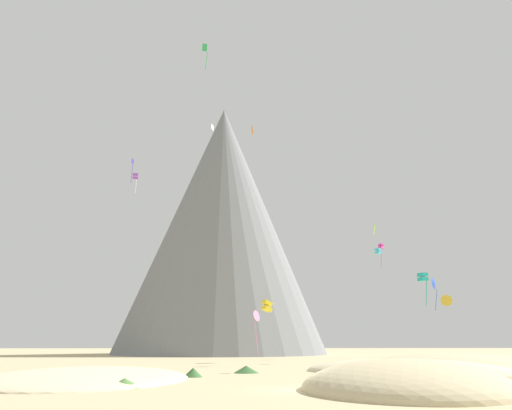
# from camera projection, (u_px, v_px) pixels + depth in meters

# --- Properties ---
(ground_plane) EXTENTS (400.00, 400.00, 0.00)m
(ground_plane) POSITION_uv_depth(u_px,v_px,m) (297.00, 390.00, 32.15)
(ground_plane) COLOR #C6B284
(dune_foreground_left) EXTENTS (17.47, 24.58, 1.72)m
(dune_foreground_left) POSITION_uv_depth(u_px,v_px,m) (84.00, 379.00, 40.99)
(dune_foreground_left) COLOR beige
(dune_foreground_left) RESTS_ON ground_plane
(dune_foreground_right) EXTENTS (28.58, 28.10, 3.46)m
(dune_foreground_right) POSITION_uv_depth(u_px,v_px,m) (453.00, 370.00, 55.14)
(dune_foreground_right) COLOR #CCBA8E
(dune_foreground_right) RESTS_ON ground_plane
(dune_midground) EXTENTS (14.26, 17.09, 3.85)m
(dune_midground) POSITION_uv_depth(u_px,v_px,m) (406.00, 391.00, 31.32)
(dune_midground) COLOR #CCBA8E
(dune_midground) RESTS_ON ground_plane
(dune_back_low) EXTENTS (24.58, 23.18, 2.64)m
(dune_back_low) POSITION_uv_depth(u_px,v_px,m) (408.00, 373.00, 49.02)
(dune_back_low) COLOR beige
(dune_back_low) RESTS_ON ground_plane
(bush_mid_center) EXTENTS (2.22, 2.22, 0.79)m
(bush_mid_center) POSITION_uv_depth(u_px,v_px,m) (193.00, 372.00, 43.62)
(bush_mid_center) COLOR #386633
(bush_mid_center) RESTS_ON ground_plane
(bush_near_right) EXTENTS (2.89, 2.89, 0.74)m
(bush_near_right) POSITION_uv_depth(u_px,v_px,m) (48.00, 375.00, 40.67)
(bush_near_right) COLOR #668C4C
(bush_near_right) RESTS_ON ground_plane
(bush_far_right) EXTENTS (3.40, 3.40, 0.63)m
(bush_far_right) POSITION_uv_depth(u_px,v_px,m) (125.00, 383.00, 33.43)
(bush_far_right) COLOR #568442
(bush_far_right) RESTS_ON ground_plane
(bush_scatter_east) EXTENTS (3.31, 3.31, 0.70)m
(bush_scatter_east) POSITION_uv_depth(u_px,v_px,m) (246.00, 369.00, 49.20)
(bush_scatter_east) COLOR #386633
(bush_scatter_east) RESTS_ON ground_plane
(rock_massif) EXTENTS (70.41, 70.41, 63.64)m
(rock_massif) POSITION_uv_depth(u_px,v_px,m) (223.00, 243.00, 127.33)
(rock_massif) COLOR slate
(rock_massif) RESTS_ON ground_plane
(kite_blue_low) EXTENTS (1.36, 1.57, 5.10)m
(kite_blue_low) POSITION_uv_depth(u_px,v_px,m) (434.00, 284.00, 80.48)
(kite_blue_low) COLOR blue
(kite_green_high) EXTENTS (0.74, 0.46, 3.68)m
(kite_green_high) POSITION_uv_depth(u_px,v_px,m) (205.00, 51.00, 63.69)
(kite_green_high) COLOR green
(kite_white_high) EXTENTS (0.41, 1.07, 0.97)m
(kite_white_high) POSITION_uv_depth(u_px,v_px,m) (212.00, 127.00, 84.50)
(kite_white_high) COLOR white
(kite_lime_mid) EXTENTS (0.47, 0.76, 1.02)m
(kite_lime_mid) POSITION_uv_depth(u_px,v_px,m) (374.00, 230.00, 58.03)
(kite_lime_mid) COLOR #8CD133
(kite_cyan_mid) EXTENTS (1.07, 1.07, 0.84)m
(kite_cyan_mid) POSITION_uv_depth(u_px,v_px,m) (378.00, 251.00, 78.45)
(kite_cyan_mid) COLOR #33BCDB
(kite_gold_low) EXTENTS (1.52, 0.93, 1.48)m
(kite_gold_low) POSITION_uv_depth(u_px,v_px,m) (446.00, 301.00, 65.71)
(kite_gold_low) COLOR gold
(kite_indigo_high) EXTENTS (0.36, 0.97, 4.68)m
(kite_indigo_high) POSITION_uv_depth(u_px,v_px,m) (132.00, 166.00, 94.29)
(kite_indigo_high) COLOR #5138B2
(kite_teal_low) EXTENTS (1.22, 1.22, 3.91)m
(kite_teal_low) POSITION_uv_depth(u_px,v_px,m) (423.00, 277.00, 60.52)
(kite_teal_low) COLOR teal
(kite_orange_high) EXTENTS (0.55, 1.96, 1.96)m
(kite_orange_high) POSITION_uv_depth(u_px,v_px,m) (252.00, 130.00, 88.92)
(kite_orange_high) COLOR orange
(kite_magenta_mid) EXTENTS (1.14, 1.16, 4.48)m
(kite_magenta_mid) POSITION_uv_depth(u_px,v_px,m) (381.00, 247.00, 96.13)
(kite_magenta_mid) COLOR #D1339E
(kite_yellow_low) EXTENTS (1.79, 1.75, 1.78)m
(kite_yellow_low) POSITION_uv_depth(u_px,v_px,m) (267.00, 306.00, 76.01)
(kite_yellow_low) COLOR yellow
(kite_violet_high) EXTENTS (1.10, 1.16, 3.71)m
(kite_violet_high) POSITION_uv_depth(u_px,v_px,m) (135.00, 176.00, 87.37)
(kite_violet_high) COLOR purple
(kite_pink_low) EXTENTS (1.35, 1.53, 5.50)m
(kite_pink_low) POSITION_uv_depth(u_px,v_px,m) (255.00, 317.00, 65.08)
(kite_pink_low) COLOR pink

